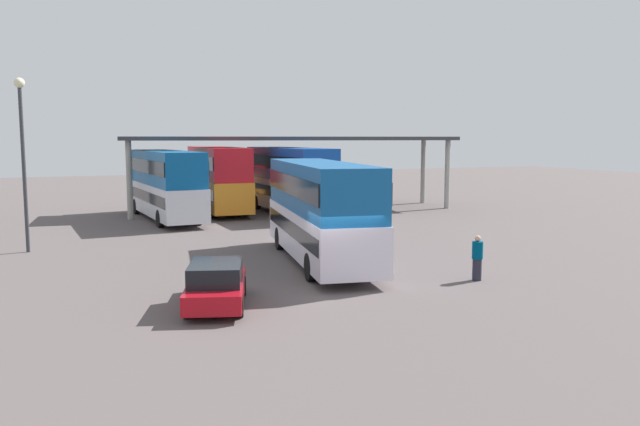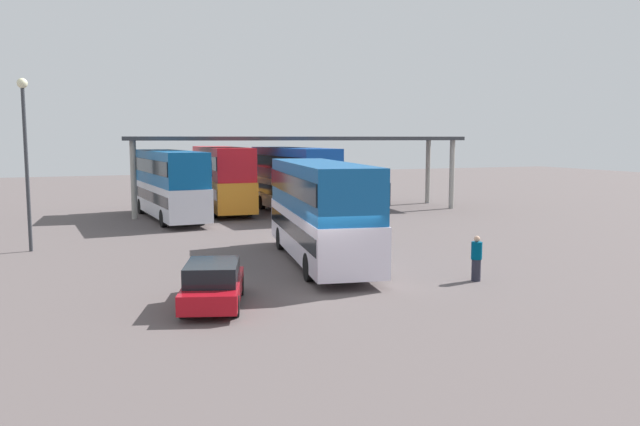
% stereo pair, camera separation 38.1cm
% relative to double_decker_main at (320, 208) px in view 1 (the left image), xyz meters
% --- Properties ---
extents(ground_plane, '(140.00, 140.00, 0.00)m').
position_rel_double_decker_main_xyz_m(ground_plane, '(-1.28, -4.32, -2.21)').
color(ground_plane, '#584F4E').
extents(double_decker_main, '(4.28, 10.90, 4.02)m').
position_rel_double_decker_main_xyz_m(double_decker_main, '(0.00, 0.00, 0.00)').
color(double_decker_main, silver).
rests_on(double_decker_main, ground_plane).
extents(parked_hatchback, '(2.81, 4.34, 1.35)m').
position_rel_double_decker_main_xyz_m(parked_hatchback, '(-5.53, -5.08, -1.54)').
color(parked_hatchback, '#AD0E19').
rests_on(parked_hatchback, ground_plane).
extents(double_decker_near_canopy, '(3.04, 11.51, 4.21)m').
position_rel_double_decker_main_xyz_m(double_decker_near_canopy, '(-3.40, 16.30, 0.10)').
color(double_decker_near_canopy, silver).
rests_on(double_decker_near_canopy, ground_plane).
extents(double_decker_mid_row, '(3.19, 11.25, 4.36)m').
position_rel_double_decker_main_xyz_m(double_decker_mid_row, '(0.67, 19.27, 0.18)').
color(double_decker_mid_row, orange).
rests_on(double_decker_mid_row, ground_plane).
extents(double_decker_far_right, '(2.59, 10.90, 4.35)m').
position_rel_double_decker_main_xyz_m(double_decker_far_right, '(4.62, 15.91, 0.17)').
color(double_decker_far_right, white).
rests_on(double_decker_far_right, ground_plane).
extents(depot_canopy, '(23.24, 7.73, 5.07)m').
position_rel_double_decker_main_xyz_m(depot_canopy, '(5.60, 17.89, 2.53)').
color(depot_canopy, '#33353A').
rests_on(depot_canopy, ground_plane).
extents(lamppost_tall, '(0.44, 0.44, 7.54)m').
position_rel_double_decker_main_xyz_m(lamppost_tall, '(-10.90, 7.15, 2.56)').
color(lamppost_tall, '#33353A').
rests_on(lamppost_tall, ground_plane).
extents(pedestrian_waiting, '(0.38, 0.38, 1.60)m').
position_rel_double_decker_main_xyz_m(pedestrian_waiting, '(3.77, -5.25, -1.42)').
color(pedestrian_waiting, '#262633').
rests_on(pedestrian_waiting, ground_plane).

